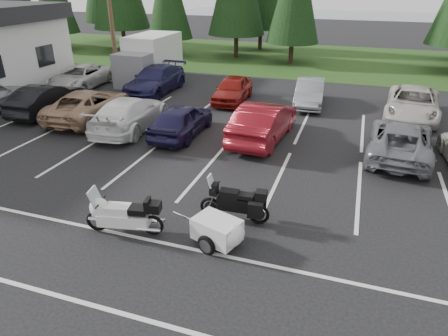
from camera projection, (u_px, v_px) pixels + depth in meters
ground at (181, 180)px, 13.88m from camera, size 120.00×120.00×0.00m
grass_strip at (295, 58)px, 34.37m from camera, size 80.00×16.00×0.01m
lake_water at (356, 23)px, 59.70m from camera, size 70.00×50.00×0.02m
utility_pole at (110, 6)px, 24.95m from camera, size 1.60×0.26×9.00m
box_truck at (146, 59)px, 26.22m from camera, size 2.40×5.60×2.90m
stall_markings at (202, 157)px, 15.59m from camera, size 32.00×16.00×0.01m
car_near_1 at (46, 99)px, 20.30m from camera, size 1.77×4.58×1.49m
car_near_2 at (89, 105)px, 19.51m from camera, size 2.79×5.39×1.45m
car_near_3 at (130, 114)px, 18.17m from camera, size 2.45×5.27×1.49m
car_near_4 at (181, 120)px, 17.47m from camera, size 1.71×4.19×1.42m
car_near_5 at (264, 122)px, 16.96m from camera, size 2.07×5.05×1.63m
car_near_6 at (400, 140)px, 15.40m from camera, size 2.67×5.10×1.37m
car_far_0 at (79, 77)px, 24.90m from camera, size 2.74×5.22×1.40m
car_far_1 at (155, 80)px, 23.97m from camera, size 2.17×5.28×1.53m
car_far_2 at (233, 89)px, 22.24m from camera, size 1.82×4.16×1.39m
car_far_3 at (310, 93)px, 21.65m from camera, size 1.76×4.26×1.37m
car_far_4 at (413, 104)px, 19.64m from camera, size 2.93×5.47×1.46m
touring_motorcycle at (123, 212)px, 10.74m from camera, size 2.52×1.21×1.34m
cargo_trailer at (217, 232)px, 10.37m from camera, size 1.92×1.44×0.79m
adventure_motorcycle at (234, 199)px, 11.31m from camera, size 2.30×0.90×1.38m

